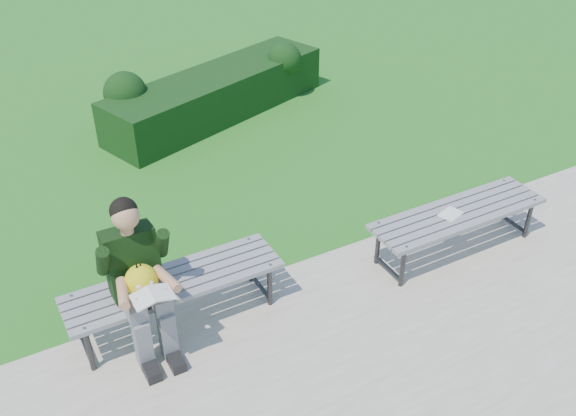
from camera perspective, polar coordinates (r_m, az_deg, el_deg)
ground at (r=6.21m, az=1.49°, el=-4.79°), size 80.00×80.00×0.00m
walkway at (r=5.19m, az=11.60°, el=-15.19°), size 30.00×3.50×0.02m
hedge at (r=8.93m, az=-6.59°, el=10.20°), size 3.45×1.90×0.85m
bench_left at (r=5.38m, az=-10.06°, el=-6.76°), size 1.80×0.50×0.46m
bench_right at (r=6.31m, az=14.88°, el=-0.70°), size 1.80×0.50×0.46m
seated_boy at (r=5.06m, az=-13.19°, el=-5.80°), size 0.56×0.76×1.31m
paper_sheet at (r=6.22m, az=14.27°, el=-0.51°), size 0.26×0.22×0.01m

